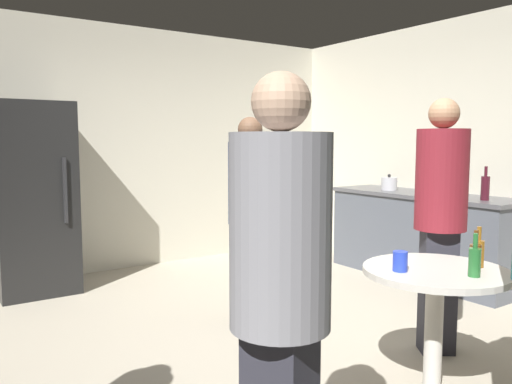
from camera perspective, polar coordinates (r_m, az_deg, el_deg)
ground_plane at (r=3.96m, az=1.51°, el=-16.46°), size 5.20×5.20×0.10m
wall_back at (r=6.00m, az=-13.39°, el=4.69°), size 5.32×0.06×2.70m
wall_side_right at (r=5.62m, az=23.90°, el=4.29°), size 0.06×5.20×2.70m
refrigerator at (r=5.29m, az=-23.45°, el=-0.64°), size 0.70×0.68×1.80m
kitchen_counter at (r=5.67m, az=17.89°, el=-4.61°), size 0.64×2.06×0.90m
kettle at (r=5.83m, az=14.54°, el=0.91°), size 0.24×0.17×0.18m
wine_bottle_on_counter at (r=5.12m, az=24.05°, el=0.47°), size 0.08×0.08×0.31m
beer_bottle_on_counter at (r=5.38m, az=20.74°, el=0.46°), size 0.06×0.06×0.23m
foreground_table at (r=3.09m, az=19.23°, el=-9.90°), size 0.80×0.80×0.73m
beer_bottle_amber at (r=3.17m, az=23.41°, el=-6.16°), size 0.06×0.06×0.23m
beer_bottle_brown at (r=3.05m, az=23.12°, el=-6.61°), size 0.06×0.06×0.23m
beer_bottle_green at (r=2.94m, az=23.06°, el=-7.04°), size 0.06×0.06×0.23m
plastic_cup_blue at (r=2.93m, az=15.68°, el=-7.40°), size 0.08×0.08×0.11m
person_in_navy_shirt at (r=3.98m, az=-0.64°, el=-1.43°), size 0.45×0.45×1.62m
person_in_maroon_shirt at (r=3.66m, az=19.77°, el=-1.44°), size 0.48×0.48×1.72m
person_in_gray_shirt at (r=1.74m, az=2.69°, el=-9.97°), size 0.43×0.43×1.67m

